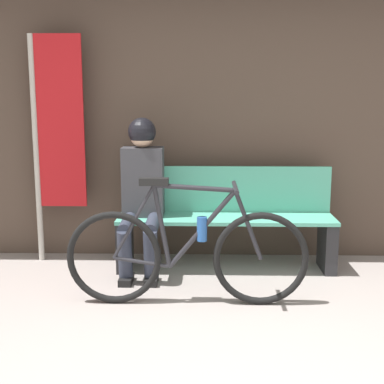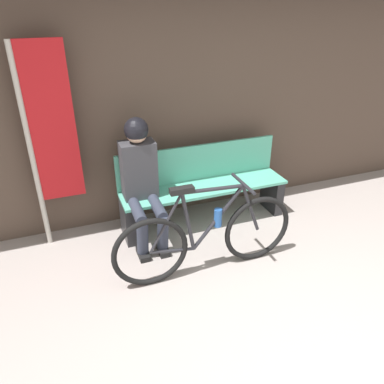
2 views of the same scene
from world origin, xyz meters
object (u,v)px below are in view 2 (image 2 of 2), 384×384
park_bench_near (203,188)px  person_seated (141,175)px  banner_pole (46,134)px  bicycle (207,237)px

park_bench_near → person_seated: (-0.70, -0.11, 0.32)m
banner_pole → person_seated: bearing=-18.8°
bicycle → banner_pole: size_ratio=0.87×
person_seated → banner_pole: size_ratio=0.65×
bicycle → person_seated: 0.90m
park_bench_near → person_seated: 0.77m
park_bench_near → banner_pole: 1.67m
person_seated → banner_pole: (-0.79, 0.27, 0.43)m
park_bench_near → banner_pole: size_ratio=0.92×
bicycle → person_seated: size_ratio=1.33×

